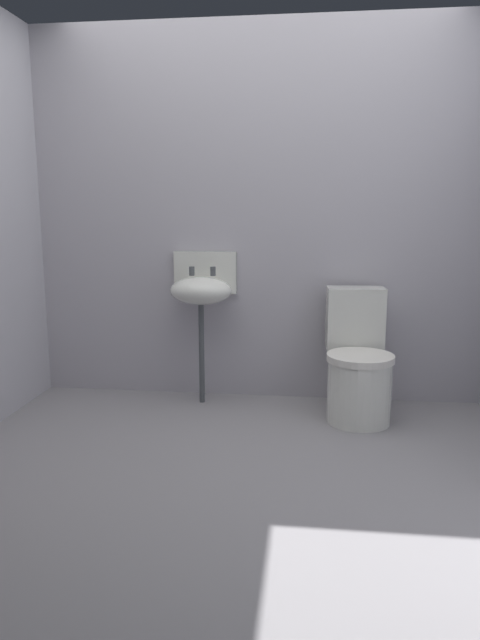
% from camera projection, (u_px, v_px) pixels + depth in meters
% --- Properties ---
extents(ground_plane, '(3.38, 2.79, 0.08)m').
position_uv_depth(ground_plane, '(233.00, 478.00, 2.89)').
color(ground_plane, gray).
extents(wall_back, '(3.38, 0.10, 2.44)m').
position_uv_depth(wall_back, '(257.00, 216.00, 3.86)').
color(wall_back, '#B1ADB5').
rests_on(wall_back, ground).
extents(toilet_near_wall, '(0.42, 0.61, 0.78)m').
position_uv_depth(toilet_near_wall, '(358.00, 367.00, 3.56)').
color(toilet_near_wall, white).
rests_on(toilet_near_wall, ground).
extents(sink, '(0.42, 0.35, 0.99)m').
position_uv_depth(sink, '(202.00, 289.00, 3.78)').
color(sink, '#4A4E51').
rests_on(sink, ground).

